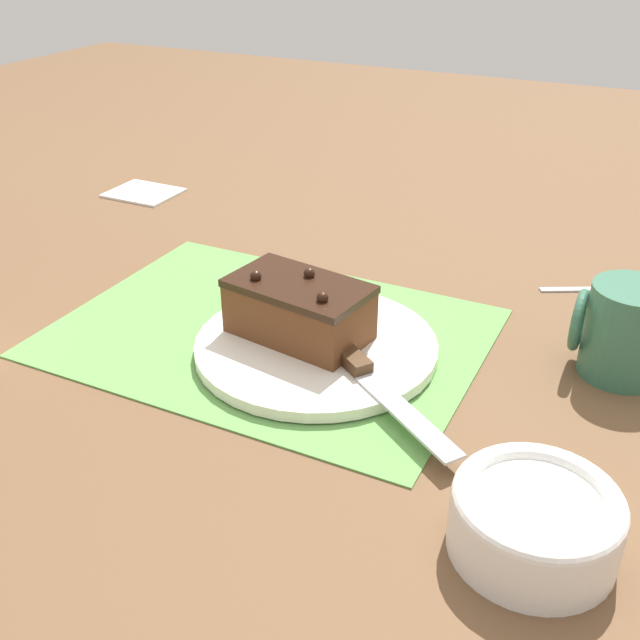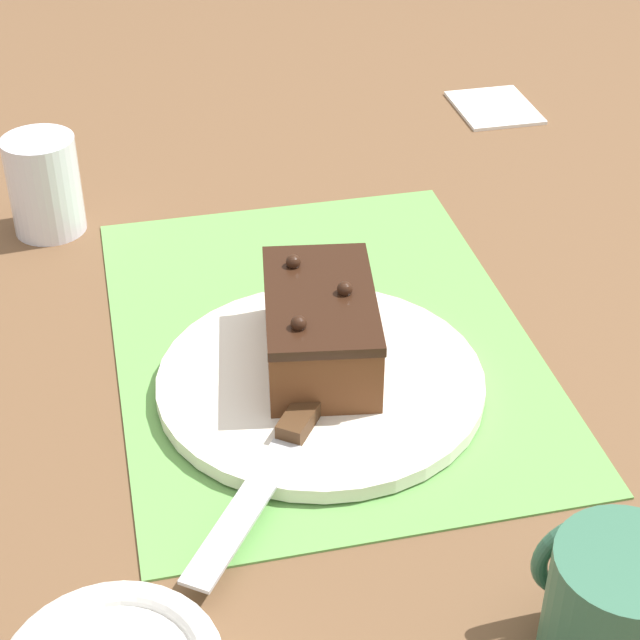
# 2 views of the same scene
# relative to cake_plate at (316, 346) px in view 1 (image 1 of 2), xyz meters

# --- Properties ---
(ground_plane) EXTENTS (3.00, 3.00, 0.00)m
(ground_plane) POSITION_rel_cake_plate_xyz_m (0.07, -0.02, -0.01)
(ground_plane) COLOR brown
(placemat_woven) EXTENTS (0.46, 0.34, 0.00)m
(placemat_woven) POSITION_rel_cake_plate_xyz_m (0.07, -0.02, -0.01)
(placemat_woven) COLOR #609E4C
(placemat_woven) RESTS_ON ground_plane
(cake_plate) EXTENTS (0.26, 0.26, 0.01)m
(cake_plate) POSITION_rel_cake_plate_xyz_m (0.00, 0.00, 0.00)
(cake_plate) COLOR white
(cake_plate) RESTS_ON placemat_woven
(chocolate_cake) EXTENTS (0.16, 0.11, 0.07)m
(chocolate_cake) POSITION_rel_cake_plate_xyz_m (0.02, -0.00, 0.04)
(chocolate_cake) COLOR brown
(chocolate_cake) RESTS_ON cake_plate
(serving_knife) EXTENTS (0.18, 0.14, 0.01)m
(serving_knife) POSITION_rel_cake_plate_xyz_m (-0.07, 0.04, 0.01)
(serving_knife) COLOR #472D19
(serving_knife) RESTS_ON cake_plate
(small_bowl) EXTENTS (0.12, 0.12, 0.05)m
(small_bowl) POSITION_rel_cake_plate_xyz_m (-0.26, 0.17, 0.02)
(small_bowl) COLOR white
(small_bowl) RESTS_ON ground_plane
(coffee_mug) EXTENTS (0.09, 0.08, 0.10)m
(coffee_mug) POSITION_rel_cake_plate_xyz_m (-0.29, -0.10, 0.04)
(coffee_mug) COLOR #33664C
(coffee_mug) RESTS_ON ground_plane
(folded_napkin) EXTENTS (0.11, 0.09, 0.01)m
(folded_napkin) POSITION_rel_cake_plate_xyz_m (0.48, -0.32, -0.01)
(folded_napkin) COLOR white
(folded_napkin) RESTS_ON ground_plane
(dessert_fork) EXTENTS (0.14, 0.08, 0.01)m
(dessert_fork) POSITION_rel_cake_plate_xyz_m (-0.26, -0.30, -0.01)
(dessert_fork) COLOR #B7BABF
(dessert_fork) RESTS_ON ground_plane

